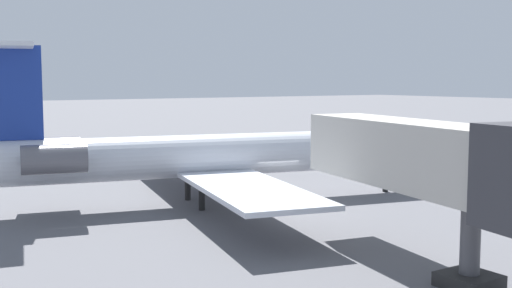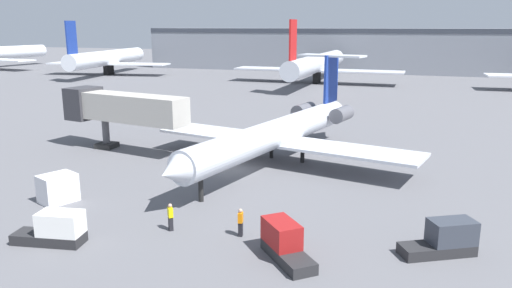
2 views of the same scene
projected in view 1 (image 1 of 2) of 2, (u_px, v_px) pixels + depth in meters
name	position (u px, v px, depth m)	size (l,w,h in m)	color
ground_plane	(288.00, 207.00, 36.69)	(400.00, 400.00, 0.10)	#5B5B60
regional_jet	(210.00, 154.00, 36.95)	(25.16, 29.47, 9.05)	silver
jet_bridge	(439.00, 162.00, 23.45)	(13.90, 5.33, 5.94)	#B7B2A8
ground_crew_marshaller	(435.00, 172.00, 44.38)	(0.46, 0.47, 1.69)	black
ground_crew_loader	(386.00, 165.00, 47.64)	(0.32, 0.44, 1.69)	black
baggage_tug_trailing	(285.00, 152.00, 56.29)	(4.17, 3.18, 1.90)	#262628
baggage_tug_spare	(375.00, 160.00, 51.24)	(3.69, 3.93, 1.90)	#262628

